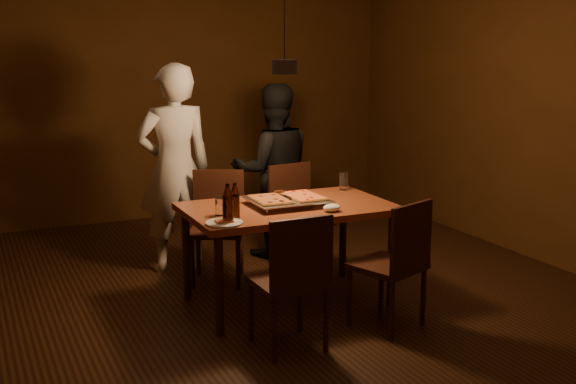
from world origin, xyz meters
name	(u,v)px	position (x,y,z in m)	size (l,w,h in m)	color
room_shell	(284,116)	(0.00, 0.00, 1.40)	(6.00, 6.00, 6.00)	#3A2210
dining_table	(288,215)	(0.02, -0.03, 0.68)	(1.50, 0.90, 0.75)	#964726
chair_far_left	(218,215)	(-0.27, 0.72, 0.54)	(0.56, 0.56, 0.49)	#38190F
chair_far_right	(296,207)	(0.44, 0.73, 0.54)	(0.48, 0.48, 0.49)	#38190F
chair_near_left	(294,270)	(-0.31, -0.83, 0.54)	(0.43, 0.43, 0.49)	#38190F
chair_near_right	(398,253)	(0.47, -0.80, 0.54)	(0.54, 0.54, 0.49)	#38190F
pizza_tray	(287,202)	(0.01, -0.02, 0.77)	(0.55, 0.45, 0.05)	silver
pizza_meat	(270,199)	(-0.12, -0.02, 0.81)	(0.23, 0.37, 0.02)	maroon
pizza_cheese	(303,196)	(0.14, -0.02, 0.81)	(0.24, 0.38, 0.02)	gold
spatula	(288,197)	(0.02, -0.01, 0.81)	(0.09, 0.24, 0.04)	silver
beer_bottle_a	(228,204)	(-0.57, -0.36, 0.89)	(0.07, 0.07, 0.27)	black
beer_bottle_b	(235,201)	(-0.48, -0.24, 0.87)	(0.07, 0.07, 0.25)	black
water_glass_left	(221,207)	(-0.53, -0.11, 0.81)	(0.08, 0.08, 0.12)	silver
water_glass_right	(344,181)	(0.66, 0.30, 0.82)	(0.07, 0.07, 0.14)	silver
plate_slice	(224,223)	(-0.60, -0.36, 0.76)	(0.25, 0.25, 0.03)	white
napkin	(332,208)	(0.22, -0.33, 0.78)	(0.13, 0.10, 0.05)	white
diner_white	(175,169)	(-0.51, 1.11, 0.88)	(0.64, 0.42, 1.76)	silver
diner_dark	(273,171)	(0.42, 1.17, 0.78)	(0.76, 0.59, 1.56)	black
pendant_lamp	(284,65)	(0.00, 0.00, 1.76)	(0.18, 0.18, 1.10)	black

